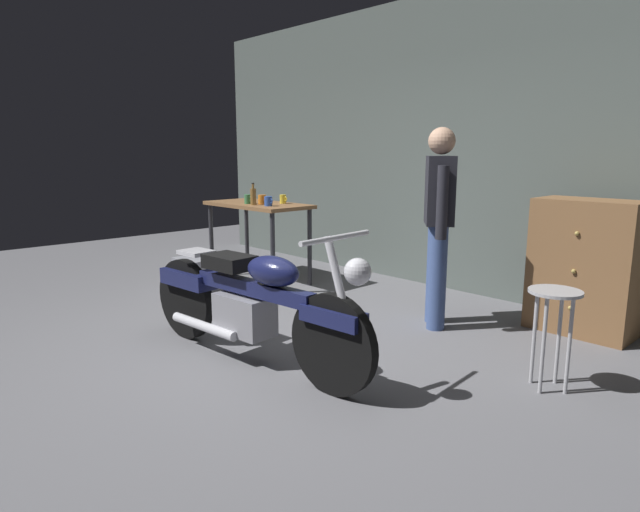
% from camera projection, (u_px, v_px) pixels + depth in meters
% --- Properties ---
extents(ground_plane, '(12.00, 12.00, 0.00)m').
position_uv_depth(ground_plane, '(248.00, 353.00, 4.01)').
color(ground_plane, slate).
extents(back_wall, '(8.00, 0.12, 3.10)m').
position_uv_depth(back_wall, '(464.00, 144.00, 5.60)').
color(back_wall, '#56605B').
rests_on(back_wall, ground_plane).
extents(workbench, '(1.30, 0.64, 0.90)m').
position_uv_depth(workbench, '(258.00, 213.00, 6.14)').
color(workbench, brown).
rests_on(workbench, ground_plane).
extents(motorcycle, '(2.19, 0.60, 1.00)m').
position_uv_depth(motorcycle, '(250.00, 301.00, 3.75)').
color(motorcycle, black).
rests_on(motorcycle, ground_plane).
extents(person_standing, '(0.41, 0.46, 1.67)m').
position_uv_depth(person_standing, '(439.00, 219.00, 4.48)').
color(person_standing, '#40578F').
rests_on(person_standing, ground_plane).
extents(shop_stool, '(0.32, 0.32, 0.64)m').
position_uv_depth(shop_stool, '(554.00, 312.00, 3.32)').
color(shop_stool, '#B2B2B7').
rests_on(shop_stool, ground_plane).
extents(wooden_dresser, '(0.80, 0.47, 1.10)m').
position_uv_depth(wooden_dresser, '(585.00, 267.00, 4.39)').
color(wooden_dresser, brown).
rests_on(wooden_dresser, ground_plane).
extents(storage_bin, '(0.44, 0.32, 0.34)m').
position_uv_depth(storage_bin, '(196.00, 273.00, 5.86)').
color(storage_bin, gray).
rests_on(storage_bin, ground_plane).
extents(mug_green_speckled, '(0.11, 0.08, 0.10)m').
position_uv_depth(mug_green_speckled, '(248.00, 199.00, 6.01)').
color(mug_green_speckled, '#3D7F4C').
rests_on(mug_green_speckled, workbench).
extents(mug_orange_travel, '(0.12, 0.09, 0.10)m').
position_uv_depth(mug_orange_travel, '(262.00, 199.00, 5.98)').
color(mug_orange_travel, orange).
rests_on(mug_orange_travel, workbench).
extents(mug_yellow_tall, '(0.11, 0.07, 0.10)m').
position_uv_depth(mug_yellow_tall, '(283.00, 199.00, 6.05)').
color(mug_yellow_tall, yellow).
rests_on(mug_yellow_tall, workbench).
extents(mug_blue_enamel, '(0.12, 0.08, 0.10)m').
position_uv_depth(mug_blue_enamel, '(268.00, 201.00, 5.77)').
color(mug_blue_enamel, '#2D51AD').
rests_on(mug_blue_enamel, workbench).
extents(bottle, '(0.06, 0.06, 0.24)m').
position_uv_depth(bottle, '(253.00, 196.00, 5.88)').
color(bottle, olive).
rests_on(bottle, workbench).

